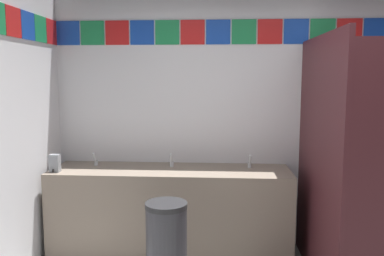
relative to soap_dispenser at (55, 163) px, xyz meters
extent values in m
cube|color=silver|center=(1.84, 0.51, 0.39)|extent=(3.94, 0.08, 2.58)
cube|color=#1947B7|center=(-0.01, 0.46, 1.21)|extent=(0.23, 0.01, 0.23)
cube|color=#1E8C4C|center=(0.24, 0.46, 1.21)|extent=(0.23, 0.01, 0.23)
cube|color=red|center=(0.49, 0.46, 1.21)|extent=(0.23, 0.01, 0.23)
cube|color=#1947B7|center=(0.73, 0.46, 1.21)|extent=(0.23, 0.01, 0.23)
cube|color=#1E8C4C|center=(0.98, 0.46, 1.21)|extent=(0.23, 0.01, 0.23)
cube|color=red|center=(1.23, 0.46, 1.21)|extent=(0.23, 0.01, 0.23)
cube|color=#1947B7|center=(1.47, 0.46, 1.21)|extent=(0.23, 0.01, 0.23)
cube|color=#1E8C4C|center=(1.72, 0.46, 1.21)|extent=(0.23, 0.01, 0.23)
cube|color=red|center=(1.97, 0.46, 1.21)|extent=(0.23, 0.01, 0.23)
cube|color=#1947B7|center=(2.21, 0.46, 1.21)|extent=(0.23, 0.01, 0.23)
cube|color=#1E8C4C|center=(2.46, 0.46, 1.21)|extent=(0.23, 0.01, 0.23)
cube|color=red|center=(2.70, 0.46, 1.21)|extent=(0.23, 0.01, 0.23)
cube|color=#1947B7|center=(2.95, 0.46, 1.21)|extent=(0.23, 0.01, 0.23)
cube|color=red|center=(-0.12, -0.37, 1.21)|extent=(0.01, 0.23, 0.23)
cube|color=#1947B7|center=(-0.12, -0.13, 1.21)|extent=(0.01, 0.23, 0.23)
cube|color=#1E8C4C|center=(-0.12, 0.11, 1.21)|extent=(0.01, 0.23, 0.23)
cube|color=red|center=(-0.12, 0.35, 1.21)|extent=(0.01, 0.23, 0.23)
cube|color=gray|center=(1.04, 0.18, -0.49)|extent=(2.23, 0.59, 0.83)
cube|color=gray|center=(1.04, 0.46, -0.12)|extent=(2.23, 0.03, 0.08)
cylinder|color=white|center=(0.29, 0.15, -0.13)|extent=(0.34, 0.34, 0.10)
cylinder|color=white|center=(1.04, 0.15, -0.13)|extent=(0.34, 0.34, 0.10)
cylinder|color=white|center=(1.78, 0.15, -0.13)|extent=(0.34, 0.34, 0.10)
cylinder|color=silver|center=(0.29, 0.29, -0.05)|extent=(0.04, 0.04, 0.05)
cylinder|color=silver|center=(0.29, 0.24, 0.02)|extent=(0.02, 0.06, 0.09)
cylinder|color=silver|center=(1.04, 0.29, -0.05)|extent=(0.04, 0.04, 0.05)
cylinder|color=silver|center=(1.04, 0.24, 0.02)|extent=(0.02, 0.06, 0.09)
cylinder|color=silver|center=(1.78, 0.29, -0.05)|extent=(0.04, 0.04, 0.05)
cylinder|color=silver|center=(1.78, 0.24, 0.02)|extent=(0.02, 0.06, 0.09)
cube|color=gray|center=(0.00, 0.00, 0.00)|extent=(0.09, 0.07, 0.16)
cylinder|color=black|center=(0.00, -0.04, -0.06)|extent=(0.02, 0.02, 0.03)
cube|color=#471E23|center=(2.30, -0.23, 0.10)|extent=(0.04, 1.39, 2.01)
cylinder|color=silver|center=(2.32, -0.90, 0.20)|extent=(0.02, 0.02, 0.10)
cylinder|color=white|center=(2.89, 0.01, -0.71)|extent=(0.38, 0.38, 0.40)
torus|color=white|center=(2.89, 0.01, -0.49)|extent=(0.39, 0.39, 0.05)
cube|color=white|center=(2.89, 0.22, -0.34)|extent=(0.34, 0.17, 0.34)
cylinder|color=#333338|center=(1.09, -0.56, -0.56)|extent=(0.32, 0.32, 0.70)
cylinder|color=#262628|center=(1.09, -0.56, -0.19)|extent=(0.32, 0.32, 0.04)
camera|label=1|loc=(1.49, -3.48, 0.78)|focal=37.50mm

